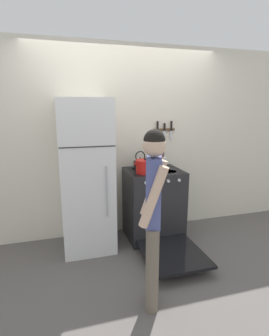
# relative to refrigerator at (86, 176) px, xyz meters

# --- Properties ---
(ground_plane) EXTENTS (14.00, 14.00, 0.00)m
(ground_plane) POSITION_rel_refrigerator_xyz_m (0.58, 0.32, -0.92)
(ground_plane) COLOR #5B5654
(wall_back) EXTENTS (10.00, 0.06, 2.55)m
(wall_back) POSITION_rel_refrigerator_xyz_m (0.58, 0.35, 0.35)
(wall_back) COLOR silver
(wall_back) RESTS_ON ground_plane
(refrigerator) EXTENTS (0.61, 0.67, 1.84)m
(refrigerator) POSITION_rel_refrigerator_xyz_m (0.00, 0.00, 0.00)
(refrigerator) COLOR white
(refrigerator) RESTS_ON ground_plane
(stove_range) EXTENTS (0.72, 1.36, 0.94)m
(stove_range) POSITION_rel_refrigerator_xyz_m (0.88, -0.02, -0.46)
(stove_range) COLOR #232326
(stove_range) RESTS_ON ground_plane
(dutch_oven_pot) EXTENTS (0.29, 0.24, 0.19)m
(dutch_oven_pot) POSITION_rel_refrigerator_xyz_m (0.72, -0.10, 0.10)
(dutch_oven_pot) COLOR red
(dutch_oven_pot) RESTS_ON stove_range
(tea_kettle) EXTENTS (0.22, 0.18, 0.24)m
(tea_kettle) POSITION_rel_refrigerator_xyz_m (0.73, 0.14, 0.09)
(tea_kettle) COLOR black
(tea_kettle) RESTS_ON stove_range
(utensil_jar) EXTENTS (0.09, 0.09, 0.29)m
(utensil_jar) POSITION_rel_refrigerator_xyz_m (1.06, 0.14, 0.10)
(utensil_jar) COLOR silver
(utensil_jar) RESTS_ON stove_range
(person) EXTENTS (0.33, 0.38, 1.57)m
(person) POSITION_rel_refrigerator_xyz_m (0.43, -1.20, -0.02)
(person) COLOR #6B6051
(person) RESTS_ON ground_plane
(wall_knife_strip) EXTENTS (0.31, 0.03, 0.34)m
(wall_knife_strip) POSITION_rel_refrigerator_xyz_m (1.13, 0.30, 0.52)
(wall_knife_strip) COLOR brown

